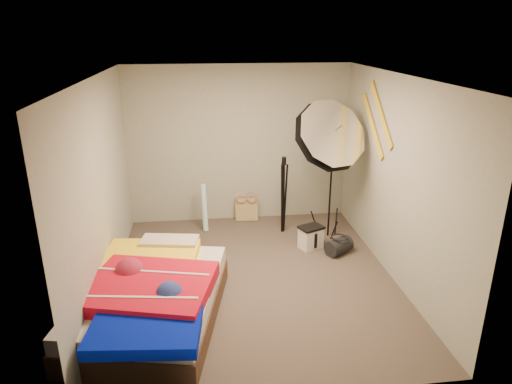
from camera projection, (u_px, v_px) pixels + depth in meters
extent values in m
plane|color=#52473D|center=(254.00, 278.00, 5.79)|extent=(4.00, 4.00, 0.00)
plane|color=silver|center=(254.00, 77.00, 4.94)|extent=(4.00, 4.00, 0.00)
plane|color=#9CA291|center=(239.00, 145.00, 7.23)|extent=(3.50, 0.00, 3.50)
plane|color=#9CA291|center=(285.00, 269.00, 3.50)|extent=(3.50, 0.00, 3.50)
plane|color=#9CA291|center=(101.00, 192.00, 5.16)|extent=(0.00, 4.00, 4.00)
plane|color=#9CA291|center=(396.00, 180.00, 5.57)|extent=(0.00, 4.00, 4.00)
cube|color=tan|center=(247.00, 209.00, 7.51)|extent=(0.38, 0.19, 0.38)
cylinder|color=#69C3D5|center=(204.00, 208.00, 7.08)|extent=(0.11, 0.22, 0.74)
cube|color=silver|center=(311.00, 238.00, 6.55)|extent=(0.37, 0.32, 0.31)
cylinder|color=black|center=(339.00, 246.00, 6.40)|extent=(0.44, 0.40, 0.23)
cube|color=gold|center=(381.00, 114.00, 5.89)|extent=(0.02, 0.91, 0.78)
cube|color=gold|center=(373.00, 125.00, 6.19)|extent=(0.02, 0.91, 0.78)
cube|color=#462F21|center=(152.00, 310.00, 4.93)|extent=(1.74, 2.19, 0.25)
cube|color=beige|center=(151.00, 293.00, 4.85)|extent=(1.69, 2.15, 0.18)
cube|color=yellow|center=(149.00, 262.00, 5.23)|extent=(1.19, 1.07, 0.14)
cube|color=red|center=(150.00, 288.00, 4.66)|extent=(1.45, 1.32, 0.16)
cube|color=#0316B9|center=(147.00, 327.00, 4.11)|extent=(1.05, 0.88, 0.12)
cube|color=#D29AA2|center=(170.00, 244.00, 5.58)|extent=(0.73, 0.42, 0.14)
cylinder|color=black|center=(331.00, 183.00, 6.71)|extent=(0.03, 0.03, 1.69)
cube|color=black|center=(334.00, 130.00, 6.44)|extent=(0.07, 0.07, 0.11)
cone|color=white|center=(328.00, 137.00, 6.28)|extent=(1.19, 0.98, 1.24)
cylinder|color=black|center=(283.00, 199.00, 6.95)|extent=(0.04, 0.04, 1.09)
cube|color=black|center=(284.00, 161.00, 6.75)|extent=(0.08, 0.08, 0.11)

